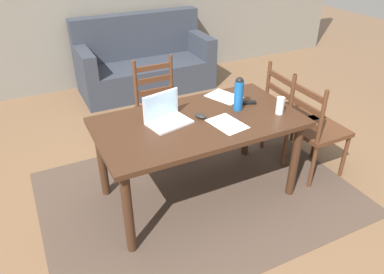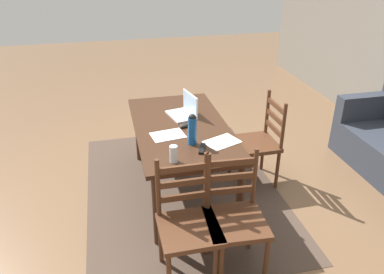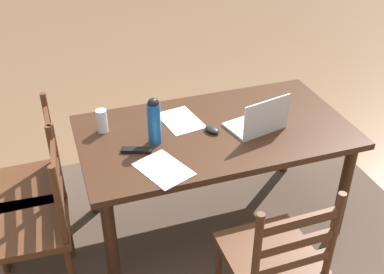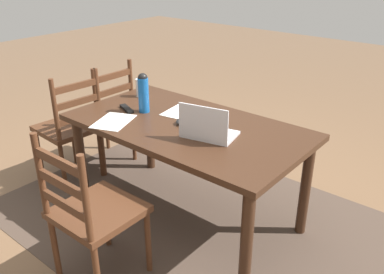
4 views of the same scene
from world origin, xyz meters
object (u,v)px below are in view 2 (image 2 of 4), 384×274
Objects in this scene: drinking_glass at (174,154)px; tv_remote at (202,149)px; chair_right_near at (188,225)px; chair_far_head at (258,142)px; laptop at (185,110)px; water_bottle at (192,129)px; computer_mouse at (184,125)px; chair_right_far at (234,218)px; dining_table at (181,134)px.

tv_remote is (-0.14, 0.27, -0.06)m from drinking_glass.
chair_right_near is 1.00× the size of chair_far_head.
laptop is (-0.24, -0.72, 0.33)m from chair_far_head.
laptop is 0.63m from water_bottle.
chair_right_near is 6.72× the size of drinking_glass.
chair_right_near is 1.12m from computer_mouse.
tv_remote is at bearing 117.17° from drinking_glass.
drinking_glass is at bearing -39.22° from water_bottle.
chair_right_far reaches higher than computer_mouse.
water_bottle reaches higher than computer_mouse.
drinking_glass is at bearing -57.56° from chair_far_head.
chair_far_head is 0.93m from tv_remote.
computer_mouse reaches higher than tv_remote.
chair_right_near is at bearing -92.26° from tv_remote.
drinking_glass is (-0.46, -0.37, 0.34)m from chair_right_far.
water_bottle is at bearing -167.70° from chair_right_far.
dining_table is 1.70× the size of chair_right_far.
tv_remote is at bearing -21.13° from computer_mouse.
computer_mouse is at bearing 179.57° from water_bottle.
chair_far_head is at bearing 115.47° from water_bottle.
tv_remote is (-0.60, 0.26, 0.28)m from chair_right_near.
dining_table is at bearing -20.44° from laptop.
chair_right_near is at bearing -11.24° from laptop.
dining_table is at bearing -170.76° from chair_right_far.
chair_far_head is 3.36× the size of water_bottle.
drinking_glass reaches higher than tv_remote.
laptop is 0.28m from computer_mouse.
chair_far_head reaches higher than dining_table.
computer_mouse is at bearing 38.67° from dining_table.
laptop is 2.12× the size of tv_remote.
chair_far_head is at bearing 64.22° from computer_mouse.
tv_remote is (0.74, -0.01, -0.05)m from laptop.
drinking_glass is (0.88, -0.28, 0.01)m from laptop.
dining_table is 0.51m from tv_remote.
dining_table is at bearing 120.00° from tv_remote.
chair_far_head reaches higher than tv_remote.
water_bottle is at bearing -6.36° from laptop.
chair_right_far is 6.72× the size of drinking_glass.
laptop is 0.74m from tv_remote.
laptop reaches higher than computer_mouse.
water_bottle is 0.19m from tv_remote.
water_bottle is at bearing 140.78° from drinking_glass.
chair_right_far is 3.36× the size of water_bottle.
tv_remote is at bearing -55.74° from chair_far_head.
chair_right_far reaches higher than drinking_glass.
dining_table is 1.70× the size of chair_right_near.
chair_far_head is 2.63× the size of laptop.
laptop is (-1.34, -0.09, 0.33)m from chair_right_far.
computer_mouse is at bearing 169.40° from chair_right_near.
chair_right_far is at bearing 9.24° from dining_table.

